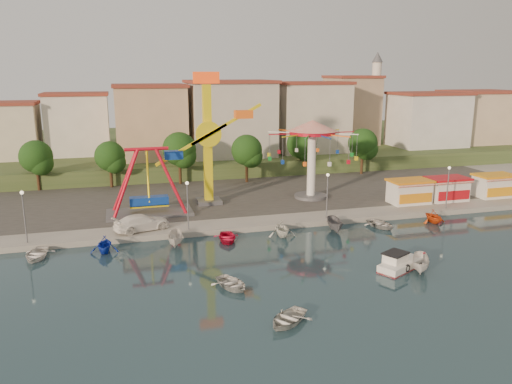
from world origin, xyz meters
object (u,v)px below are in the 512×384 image
object	(u,v)px
wave_swinger	(312,142)
van	(142,222)
kamikaze_tower	(212,144)
pirate_ship_ride	(148,183)
skiff	(421,264)
cabin_motorboat	(400,264)
rowboat_a	(232,284)

from	to	relation	value
wave_swinger	van	bearing A→B (deg)	-159.49
kamikaze_tower	van	bearing A→B (deg)	-136.24
pirate_ship_ride	kamikaze_tower	xyz separation A→B (m)	(8.17, 2.75, 3.94)
pirate_ship_ride	skiff	size ratio (longest dim) A/B	2.67
kamikaze_tower	van	world-z (taller)	kamikaze_tower
wave_swinger	van	distance (m)	25.11
kamikaze_tower	van	size ratio (longest dim) A/B	2.80
cabin_motorboat	skiff	size ratio (longest dim) A/B	1.38
skiff	van	distance (m)	28.44
cabin_motorboat	van	bearing A→B (deg)	116.45
pirate_ship_ride	skiff	world-z (taller)	pirate_ship_ride
kamikaze_tower	cabin_motorboat	bearing A→B (deg)	-63.87
skiff	wave_swinger	bearing A→B (deg)	123.84
cabin_motorboat	skiff	xyz separation A→B (m)	(1.43, -1.01, 0.27)
kamikaze_tower	skiff	world-z (taller)	kamikaze_tower
pirate_ship_ride	rowboat_a	world-z (taller)	pirate_ship_ride
wave_swinger	van	world-z (taller)	wave_swinger
cabin_motorboat	van	size ratio (longest dim) A/B	0.88
kamikaze_tower	cabin_motorboat	distance (m)	28.67
pirate_ship_ride	kamikaze_tower	bearing A→B (deg)	18.62
rowboat_a	wave_swinger	bearing A→B (deg)	34.78
kamikaze_tower	wave_swinger	xyz separation A→B (m)	(13.26, -0.53, -0.14)
kamikaze_tower	wave_swinger	world-z (taller)	kamikaze_tower
cabin_motorboat	rowboat_a	xyz separation A→B (m)	(-15.26, 0.13, -0.09)
wave_swinger	rowboat_a	world-z (taller)	wave_swinger
wave_swinger	rowboat_a	bearing A→B (deg)	-124.20
pirate_ship_ride	van	bearing A→B (deg)	-101.15
pirate_ship_ride	wave_swinger	size ratio (longest dim) A/B	0.86
cabin_motorboat	rowboat_a	world-z (taller)	cabin_motorboat
pirate_ship_ride	wave_swinger	distance (m)	21.87
van	cabin_motorboat	bearing A→B (deg)	-145.27
rowboat_a	cabin_motorboat	bearing A→B (deg)	-21.49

